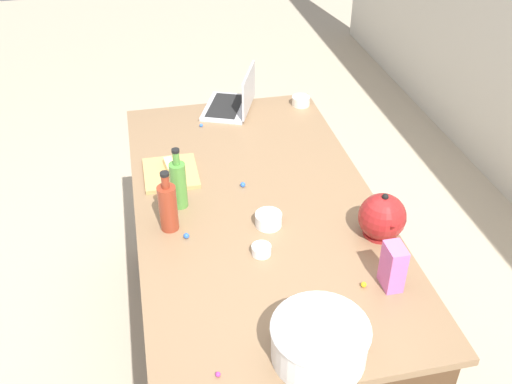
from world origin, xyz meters
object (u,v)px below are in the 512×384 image
Objects in this scene: bottle_olive at (178,184)px; candy_bag at (393,267)px; cutting_board at (171,173)px; butter_stick_left at (170,166)px; ramekin_wide at (268,220)px; laptop at (234,102)px; kettle at (382,217)px; mixing_bowl_large at (320,341)px; ramekin_small at (261,250)px; bottle_soy at (168,206)px; ramekin_medium at (301,101)px.

bottle_olive is 1.57× the size of candy_bag.
butter_stick_left reaches higher than cutting_board.
ramekin_wide is at bearing 37.26° from butter_stick_left.
butter_stick_left is at bearing -142.74° from ramekin_wide.
kettle is at bearing 17.83° from laptop.
ramekin_wide is at bearing 58.21° from bottle_olive.
ramekin_wide is (-0.65, -0.00, -0.04)m from mixing_bowl_large.
bottle_soy is at bearing -125.30° from ramekin_small.
cutting_board is at bearing 174.15° from bottle_soy.
laptop is 5.16× the size of ramekin_small.
kettle reaches higher than ramekin_small.
laptop is at bearing 144.77° from cutting_board.
candy_bag is (0.47, 0.71, -0.02)m from bottle_soy.
cutting_board is 2.77× the size of ramekin_medium.
kettle is at bearing 91.95° from ramekin_small.
bottle_olive is at bearing -43.69° from ramekin_medium.
laptop is at bearing 154.70° from bottle_olive.
bottle_olive is 0.39m from ramekin_wide.
laptop is 3.91× the size of ramekin_medium.
candy_bag reaches higher than ramekin_medium.
candy_bag is at bearing 38.60° from cutting_board.
butter_stick_left is (-1.09, -0.34, -0.03)m from mixing_bowl_large.
ramekin_small is (0.22, 0.31, -0.09)m from bottle_soy.
butter_stick_left is at bearing -55.41° from ramekin_medium.
laptop is 0.66m from cutting_board.
bottle_soy is (-0.71, -0.38, 0.03)m from mixing_bowl_large.
bottle_olive is 0.25m from cutting_board.
bottle_olive reaches higher than mixing_bowl_large.
laptop is 0.36m from ramekin_medium.
bottle_olive is at bearing 158.25° from bottle_soy.
kettle is 0.47m from ramekin_small.
butter_stick_left is 1.16× the size of ramekin_medium.
kettle is (0.34, 0.72, -0.03)m from bottle_olive.
butter_stick_left reaches higher than ramekin_medium.
ramekin_small is at bearing -88.05° from kettle.
kettle is at bearing 165.21° from candy_bag.
candy_bag is (0.27, -0.07, 0.01)m from kettle.
laptop is at bearing -168.21° from candy_bag.
cutting_board is (-1.08, -0.34, -0.06)m from mixing_bowl_large.
candy_bag reaches higher than ramekin_wide.
ramekin_small is at bearing 24.96° from cutting_board.
ramekin_medium is (-0.52, 0.74, 0.01)m from cutting_board.
laptop is 1.39× the size of bottle_olive.
candy_bag is at bearing -14.79° from kettle.
bottle_olive is 0.89m from candy_bag.
mixing_bowl_large is at bearing -1.45° from laptop.
mixing_bowl_large reaches higher than butter_stick_left.
ramekin_small is (0.36, 0.26, -0.09)m from bottle_olive.
bottle_soy is at bearing -24.78° from laptop.
mixing_bowl_large is at bearing 28.17° from bottle_soy.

